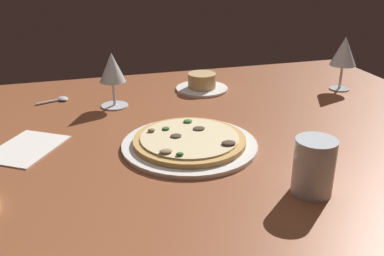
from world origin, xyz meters
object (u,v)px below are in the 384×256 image
water_glass (314,169)px  spoon (60,99)px  wine_glass_near (112,70)px  pizza_main (190,142)px  paper_menu (26,148)px  ramekin_on_saucer (202,84)px  wine_glass_far (344,53)px

water_glass → spoon: 80.11cm
wine_glass_near → spoon: 20.42cm
pizza_main → spoon: (-28.24, 41.10, -0.70)cm
pizza_main → water_glass: bearing=-56.6°
paper_menu → water_glass: bearing=-0.2°
paper_menu → spoon: size_ratio=1.81×
pizza_main → spoon: size_ratio=3.24×
ramekin_on_saucer → pizza_main: bearing=-111.0°
wine_glass_near → ramekin_on_saucer: bearing=14.9°
spoon → paper_menu: bearing=-103.4°
pizza_main → paper_menu: bearing=165.5°
paper_menu → spoon: 32.75cm
pizza_main → wine_glass_far: size_ratio=1.85×
ramekin_on_saucer → water_glass: size_ratio=1.52×
ramekin_on_saucer → paper_menu: bearing=-149.4°
pizza_main → spoon: pizza_main is taller
wine_glass_far → wine_glass_near: size_ratio=1.08×
ramekin_on_saucer → wine_glass_near: size_ratio=1.05×
ramekin_on_saucer → wine_glass_far: (42.12, -11.42, 9.66)cm
wine_glass_near → spoon: size_ratio=1.62×
pizza_main → wine_glass_near: size_ratio=1.99×
wine_glass_near → wine_glass_far: bearing=-3.2°
ramekin_on_saucer → wine_glass_near: 30.51cm
wine_glass_far → spoon: wine_glass_far is taller
wine_glass_far → wine_glass_near: wine_glass_far is taller
ramekin_on_saucer → spoon: size_ratio=1.71×
wine_glass_far → paper_menu: size_ratio=0.96×
paper_menu → wine_glass_far: bearing=44.5°
paper_menu → wine_glass_near: bearing=78.1°
wine_glass_far → water_glass: wine_glass_far is taller
water_glass → ramekin_on_saucer: bearing=91.3°
ramekin_on_saucer → paper_menu: ramekin_on_saucer is taller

